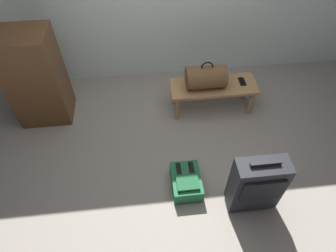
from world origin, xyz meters
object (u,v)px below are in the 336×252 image
object	(u,v)px
side_cabinet	(36,79)
suitcase_upright_charcoal	(257,184)
backpack_green	(186,182)
cell_phone	(242,81)
duffel_bag_brown	(206,77)
bench	(213,89)

from	to	relation	value
side_cabinet	suitcase_upright_charcoal	bearing A→B (deg)	-34.42
suitcase_upright_charcoal	backpack_green	distance (m)	0.67
side_cabinet	cell_phone	bearing A→B (deg)	-2.35
cell_phone	duffel_bag_brown	bearing A→B (deg)	-176.85
bench	suitcase_upright_charcoal	size ratio (longest dim) A/B	1.45
suitcase_upright_charcoal	backpack_green	size ratio (longest dim) A/B	1.82
bench	cell_phone	size ratio (longest dim) A/B	6.94
cell_phone	backpack_green	bearing A→B (deg)	-126.81
bench	cell_phone	world-z (taller)	cell_phone
duffel_bag_brown	side_cabinet	bearing A→B (deg)	176.33
bench	duffel_bag_brown	size ratio (longest dim) A/B	2.27
duffel_bag_brown	backpack_green	xyz separation A→B (m)	(-0.36, -1.05, -0.41)
duffel_bag_brown	cell_phone	size ratio (longest dim) A/B	3.06
cell_phone	backpack_green	distance (m)	1.38
duffel_bag_brown	side_cabinet	xyz separation A→B (m)	(-1.85, 0.12, 0.05)
cell_phone	suitcase_upright_charcoal	world-z (taller)	suitcase_upright_charcoal
bench	suitcase_upright_charcoal	bearing A→B (deg)	-85.44
cell_phone	side_cabinet	distance (m)	2.31
backpack_green	side_cabinet	size ratio (longest dim) A/B	0.35
suitcase_upright_charcoal	side_cabinet	distance (m)	2.51
backpack_green	cell_phone	bearing A→B (deg)	53.19
bench	backpack_green	xyz separation A→B (m)	(-0.47, -1.05, -0.22)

